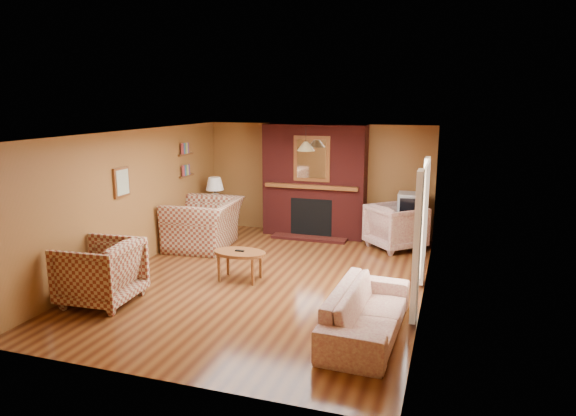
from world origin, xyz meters
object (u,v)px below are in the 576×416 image
(floral_sofa, at_px, (367,311))
(side_table, at_px, (216,220))
(crt_tv, at_px, (411,204))
(coffee_table, at_px, (240,255))
(tv_stand, at_px, (409,230))
(plaid_loveseat, at_px, (204,224))
(floral_armchair, at_px, (396,227))
(plaid_armchair, at_px, (100,272))
(fireplace, at_px, (314,182))
(table_lamp, at_px, (215,190))

(floral_sofa, height_order, side_table, side_table)
(crt_tv, bearing_deg, coffee_table, -130.00)
(tv_stand, relative_size, crt_tv, 1.23)
(plaid_loveseat, height_order, floral_armchair, plaid_loveseat)
(plaid_armchair, relative_size, crt_tv, 2.00)
(plaid_armchair, relative_size, coffee_table, 1.16)
(plaid_armchair, height_order, floral_sofa, plaid_armchair)
(plaid_armchair, height_order, floral_armchair, plaid_armchair)
(floral_sofa, bearing_deg, coffee_table, 62.13)
(side_table, bearing_deg, floral_sofa, -44.48)
(fireplace, distance_m, crt_tv, 2.08)
(side_table, height_order, table_lamp, table_lamp)
(plaid_armchair, height_order, side_table, plaid_armchair)
(fireplace, height_order, tv_stand, fireplace)
(floral_sofa, height_order, coffee_table, floral_sofa)
(plaid_loveseat, distance_m, table_lamp, 1.17)
(plaid_armchair, relative_size, side_table, 1.68)
(table_lamp, distance_m, tv_stand, 4.22)
(floral_sofa, xyz_separation_m, crt_tv, (0.15, 4.27, 0.55))
(plaid_loveseat, bearing_deg, plaid_armchair, -7.53)
(tv_stand, distance_m, crt_tv, 0.54)
(plaid_armchair, xyz_separation_m, side_table, (-0.15, 4.10, -0.16))
(floral_armchair, bearing_deg, floral_sofa, 137.78)
(floral_sofa, bearing_deg, crt_tv, 0.28)
(side_table, xyz_separation_m, crt_tv, (4.15, 0.34, 0.55))
(floral_armchair, relative_size, crt_tv, 1.90)
(coffee_table, bearing_deg, floral_sofa, -30.16)
(fireplace, xyz_separation_m, side_table, (-2.10, -0.53, -0.88))
(plaid_armchair, relative_size, tv_stand, 1.63)
(fireplace, distance_m, floral_armchair, 2.01)
(fireplace, height_order, plaid_loveseat, fireplace)
(plaid_loveseat, height_order, crt_tv, crt_tv)
(side_table, bearing_deg, tv_stand, 4.82)
(plaid_loveseat, bearing_deg, floral_sofa, 46.66)
(plaid_armchair, height_order, table_lamp, table_lamp)
(floral_sofa, distance_m, floral_armchair, 3.99)
(coffee_table, bearing_deg, plaid_armchair, -135.56)
(floral_sofa, height_order, table_lamp, table_lamp)
(floral_sofa, height_order, tv_stand, tv_stand)
(floral_armchair, height_order, tv_stand, floral_armchair)
(plaid_armchair, bearing_deg, crt_tv, 134.71)
(fireplace, bearing_deg, crt_tv, -5.30)
(side_table, relative_size, tv_stand, 0.97)
(floral_sofa, bearing_deg, side_table, 47.81)
(plaid_armchair, distance_m, crt_tv, 5.99)
(coffee_table, distance_m, crt_tv, 3.85)
(plaid_loveseat, relative_size, table_lamp, 2.27)
(tv_stand, bearing_deg, table_lamp, -178.31)
(floral_armchair, xyz_separation_m, coffee_table, (-2.22, -2.65, -0.02))
(plaid_loveseat, relative_size, side_table, 2.42)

